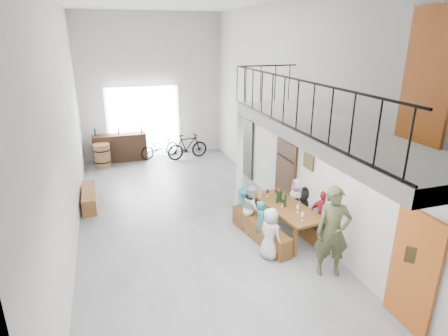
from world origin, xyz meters
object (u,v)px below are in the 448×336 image
object	(u,v)px
serving_counter	(120,148)
host_standing	(333,232)
side_bench	(89,197)
bench_inner	(260,231)
oak_barrel	(102,156)
bicycle_near	(160,147)
tasting_table	(286,209)

from	to	relation	value
serving_counter	host_standing	size ratio (longest dim) A/B	1.05
side_bench	bench_inner	bearing A→B (deg)	-40.01
oak_barrel	serving_counter	world-z (taller)	serving_counter
side_bench	oak_barrel	xyz separation A→B (m)	(0.42, 3.36, 0.20)
bench_inner	bicycle_near	size ratio (longest dim) A/B	1.28
oak_barrel	host_standing	xyz separation A→B (m)	(4.37, -8.35, 0.52)
oak_barrel	serving_counter	bearing A→B (deg)	38.48
bench_inner	bicycle_near	distance (m)	7.29
tasting_table	host_standing	size ratio (longest dim) A/B	1.12
oak_barrel	bench_inner	bearing A→B (deg)	-62.15
bench_inner	side_bench	bearing A→B (deg)	129.51
side_bench	serving_counter	distance (m)	4.07
bicycle_near	host_standing	bearing A→B (deg)	175.13
bicycle_near	bench_inner	bearing A→B (deg)	171.85
tasting_table	oak_barrel	xyz separation A→B (m)	(-4.21, 6.66, -0.27)
oak_barrel	bicycle_near	size ratio (longest dim) A/B	0.53
side_bench	bicycle_near	distance (m)	4.67
tasting_table	host_standing	distance (m)	1.72
serving_counter	host_standing	xyz separation A→B (m)	(3.68, -8.90, 0.43)
tasting_table	oak_barrel	distance (m)	7.88
side_bench	host_standing	size ratio (longest dim) A/B	0.87
side_bench	bicycle_near	bearing A→B (deg)	55.84
bicycle_near	oak_barrel	bearing A→B (deg)	84.01
bench_inner	oak_barrel	bearing A→B (deg)	107.37
bicycle_near	side_bench	bearing A→B (deg)	127.21
bench_inner	oak_barrel	size ratio (longest dim) A/B	2.40
tasting_table	bench_inner	bearing A→B (deg)	173.55
host_standing	bicycle_near	size ratio (longest dim) A/B	1.16
tasting_table	oak_barrel	world-z (taller)	oak_barrel
host_standing	bicycle_near	xyz separation A→B (m)	(-2.17, 8.85, -0.52)
tasting_table	serving_counter	size ratio (longest dim) A/B	1.06
serving_counter	bicycle_near	distance (m)	1.52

